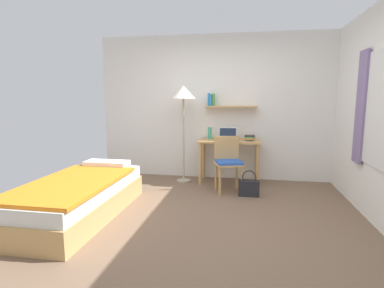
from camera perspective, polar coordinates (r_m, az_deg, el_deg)
ground_plane at (r=3.82m, az=1.86°, el=-13.94°), size 5.28×5.28×0.00m
wall_back at (r=5.54m, az=4.99°, el=6.87°), size 4.40×0.27×2.60m
bed at (r=4.09m, az=-20.59°, el=-9.40°), size 0.94×2.06×0.54m
desk at (r=5.27m, az=7.08°, el=-0.88°), size 1.05×0.52×0.75m
desk_chair at (r=4.81m, az=6.85°, el=-3.12°), size 0.51×0.50×0.87m
standing_lamp at (r=5.23m, az=-1.66°, el=8.93°), size 0.42×0.42×1.69m
laptop at (r=5.26m, az=6.76°, el=1.36°), size 0.32×0.24×0.22m
water_bottle at (r=5.33m, az=3.40°, el=2.05°), size 0.07×0.07×0.21m
book_stack at (r=5.28m, az=10.83°, el=1.19°), size 0.19×0.23×0.09m
handbag at (r=4.68m, az=10.73°, el=-8.09°), size 0.31×0.12×0.40m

